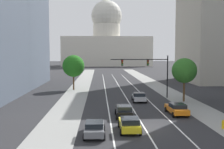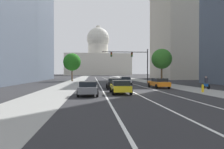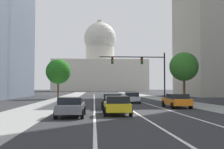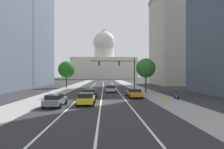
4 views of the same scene
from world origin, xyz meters
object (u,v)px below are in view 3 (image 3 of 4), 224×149
(car_gray, at_px, (71,106))
(car_silver, at_px, (132,97))
(traffic_signal_mast, at_px, (144,66))
(street_tree_near_left, at_px, (58,72))
(car_orange, at_px, (177,100))
(capitol_building, at_px, (100,66))
(car_yellow, at_px, (117,105))
(car_black, at_px, (112,101))
(street_tree_mid_right, at_px, (184,67))

(car_gray, bearing_deg, car_silver, -20.24)
(traffic_signal_mast, xyz_separation_m, street_tree_near_left, (-13.79, 10.92, -0.19))
(car_orange, distance_m, street_tree_near_left, 28.14)
(capitol_building, distance_m, car_silver, 124.85)
(car_orange, height_order, car_gray, car_orange)
(street_tree_near_left, bearing_deg, car_orange, -57.67)
(car_yellow, distance_m, traffic_signal_mast, 20.91)
(car_yellow, bearing_deg, car_black, 0.04)
(car_yellow, distance_m, car_silver, 16.74)
(capitol_building, relative_size, street_tree_near_left, 7.30)
(car_orange, relative_size, street_tree_near_left, 0.65)
(car_silver, distance_m, street_tree_near_left, 18.76)
(car_gray, height_order, car_black, car_black)
(traffic_signal_mast, bearing_deg, car_black, -112.18)
(car_orange, xyz_separation_m, car_silver, (-3.34, 9.34, -0.02))
(car_yellow, relative_size, car_silver, 0.96)
(car_orange, height_order, car_silver, car_orange)
(traffic_signal_mast, bearing_deg, car_yellow, -105.88)
(street_tree_near_left, bearing_deg, street_tree_mid_right, -38.11)
(car_yellow, bearing_deg, capitol_building, -0.65)
(car_black, bearing_deg, street_tree_mid_right, -45.33)
(car_black, xyz_separation_m, street_tree_near_left, (-8.20, 24.63, 4.18))
(car_black, bearing_deg, street_tree_near_left, 18.95)
(car_orange, xyz_separation_m, traffic_signal_mast, (-1.09, 12.59, 4.39))
(car_gray, height_order, car_silver, car_silver)
(car_orange, xyz_separation_m, car_gray, (-10.02, -8.19, -0.03))
(street_tree_near_left, bearing_deg, capitol_building, 84.87)
(car_yellow, xyz_separation_m, traffic_signal_mast, (5.59, 19.66, 4.39))
(car_silver, xyz_separation_m, car_black, (-3.34, -10.46, 0.04))
(car_silver, bearing_deg, street_tree_mid_right, -91.10)
(car_gray, distance_m, street_tree_near_left, 32.35)
(capitol_building, xyz_separation_m, street_tree_near_left, (-9.87, -109.93, -9.32))
(car_orange, bearing_deg, traffic_signal_mast, 3.27)
(car_silver, relative_size, car_black, 1.05)
(capitol_building, relative_size, car_silver, 12.25)
(car_yellow, xyz_separation_m, car_orange, (6.68, 7.07, 0.00))
(capitol_building, xyz_separation_m, car_yellow, (-1.67, -140.50, -13.52))
(street_tree_mid_right, height_order, street_tree_near_left, street_tree_near_left)
(street_tree_mid_right, relative_size, street_tree_near_left, 0.95)
(car_orange, distance_m, street_tree_mid_right, 10.51)
(car_black, bearing_deg, capitol_building, -0.17)
(car_silver, distance_m, traffic_signal_mast, 5.93)
(car_yellow, relative_size, street_tree_mid_right, 0.60)
(car_yellow, height_order, car_gray, car_yellow)
(street_tree_mid_right, bearing_deg, car_orange, -112.44)
(traffic_signal_mast, bearing_deg, street_tree_near_left, 141.64)
(car_orange, relative_size, car_black, 1.14)
(capitol_building, height_order, car_silver, capitol_building)
(car_gray, height_order, street_tree_mid_right, street_tree_mid_right)
(car_black, relative_size, street_tree_near_left, 0.57)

